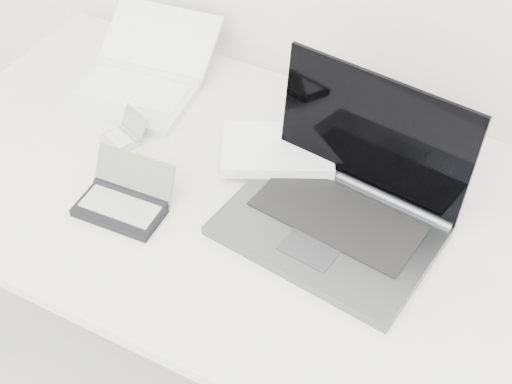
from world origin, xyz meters
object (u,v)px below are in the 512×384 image
at_px(desk, 278,221).
at_px(laptop_large, 328,191).
at_px(palmtop_charcoal, 124,201).
at_px(netbook_open_white, 140,80).

xyz_separation_m(desk, laptop_large, (0.09, 0.04, 0.09)).
bearing_deg(palmtop_charcoal, laptop_large, 24.74).
xyz_separation_m(desk, palmtop_charcoal, (-0.27, -0.15, 0.07)).
relative_size(laptop_large, palmtop_charcoal, 2.99).
distance_m(desk, laptop_large, 0.13).
distance_m(desk, netbook_open_white, 0.51).
bearing_deg(laptop_large, desk, -147.00).
xyz_separation_m(laptop_large, palmtop_charcoal, (-0.35, -0.19, -0.03)).
height_order(laptop_large, palmtop_charcoal, laptop_large).
bearing_deg(laptop_large, netbook_open_white, 171.78).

